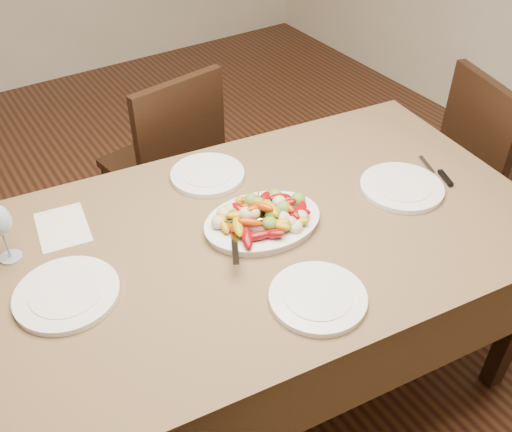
{
  "coord_description": "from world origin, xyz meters",
  "views": [
    {
      "loc": [
        -0.56,
        -1.21,
        1.91
      ],
      "look_at": [
        0.18,
        -0.08,
        0.82
      ],
      "focal_mm": 40.0,
      "sensor_mm": 36.0,
      "label": 1
    }
  ],
  "objects": [
    {
      "name": "serving_platter",
      "position": [
        0.21,
        -0.07,
        0.77
      ],
      "size": [
        0.4,
        0.31,
        0.02
      ],
      "primitive_type": "ellipsoid",
      "rotation": [
        0.0,
        0.0,
        -0.12
      ],
      "color": "white",
      "rests_on": "dining_table"
    },
    {
      "name": "plate_near",
      "position": [
        0.16,
        -0.41,
        0.77
      ],
      "size": [
        0.27,
        0.27,
        0.02
      ],
      "primitive_type": "cylinder",
      "color": "white",
      "rests_on": "dining_table"
    },
    {
      "name": "menu_card",
      "position": [
        -0.32,
        0.27,
        0.76
      ],
      "size": [
        0.18,
        0.23,
        0.0
      ],
      "primitive_type": "cube",
      "rotation": [
        0.0,
        0.0,
        -0.15
      ],
      "color": "silver",
      "rests_on": "dining_table"
    },
    {
      "name": "wine_glass",
      "position": [
        -0.49,
        0.22,
        0.86
      ],
      "size": [
        0.08,
        0.08,
        0.2
      ],
      "primitive_type": null,
      "color": "#8C99A5",
      "rests_on": "dining_table"
    },
    {
      "name": "serving_spoon",
      "position": [
        0.14,
        -0.1,
        0.81
      ],
      "size": [
        0.27,
        0.19,
        0.03
      ],
      "primitive_type": null,
      "rotation": [
        0.0,
        0.0,
        -0.5
      ],
      "color": "#9EA0A8",
      "rests_on": "serving_platter"
    },
    {
      "name": "plate_far",
      "position": [
        0.2,
        0.26,
        0.77
      ],
      "size": [
        0.26,
        0.26,
        0.02
      ],
      "primitive_type": "cylinder",
      "color": "white",
      "rests_on": "dining_table"
    },
    {
      "name": "plate_right",
      "position": [
        0.72,
        -0.17,
        0.77
      ],
      "size": [
        0.28,
        0.28,
        0.02
      ],
      "primitive_type": "cylinder",
      "color": "white",
      "rests_on": "dining_table"
    },
    {
      "name": "chair_far",
      "position": [
        0.26,
        0.83,
        0.47
      ],
      "size": [
        0.48,
        0.48,
        0.95
      ],
      "primitive_type": null,
      "rotation": [
        0.0,
        0.0,
        3.3
      ],
      "color": "black",
      "rests_on": "ground"
    },
    {
      "name": "floor",
      "position": [
        0.0,
        0.0,
        0.0
      ],
      "size": [
        6.0,
        6.0,
        0.0
      ],
      "primitive_type": "plane",
      "color": "#3F2113",
      "rests_on": "ground"
    },
    {
      "name": "chair_right",
      "position": [
        1.48,
        -0.07,
        0.47
      ],
      "size": [
        0.52,
        0.52,
        0.95
      ],
      "primitive_type": null,
      "rotation": [
        0.0,
        0.0,
        1.3
      ],
      "color": "black",
      "rests_on": "ground"
    },
    {
      "name": "table_knife",
      "position": [
        0.89,
        -0.16,
        0.76
      ],
      "size": [
        0.09,
        0.19,
        0.01
      ],
      "primitive_type": null,
      "rotation": [
        0.0,
        0.0,
        -0.38
      ],
      "color": "#9EA0A8",
      "rests_on": "dining_table"
    },
    {
      "name": "roasted_vegetables",
      "position": [
        0.21,
        -0.07,
        0.83
      ],
      "size": [
        0.32,
        0.24,
        0.09
      ],
      "primitive_type": null,
      "rotation": [
        0.0,
        0.0,
        -0.12
      ],
      "color": "#770508",
      "rests_on": "serving_platter"
    },
    {
      "name": "plate_left",
      "position": [
        -0.4,
        -0.03,
        0.77
      ],
      "size": [
        0.29,
        0.29,
        0.02
      ],
      "primitive_type": "cylinder",
      "color": "white",
      "rests_on": "dining_table"
    },
    {
      "name": "dining_table",
      "position": [
        0.18,
        -0.08,
        0.38
      ],
      "size": [
        1.95,
        1.25,
        0.76
      ],
      "primitive_type": "cube",
      "rotation": [
        0.0,
        0.0,
        -0.12
      ],
      "color": "brown",
      "rests_on": "ground"
    }
  ]
}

